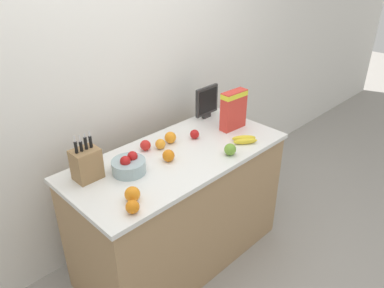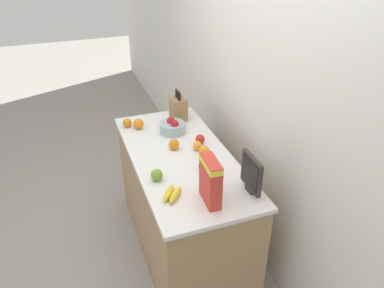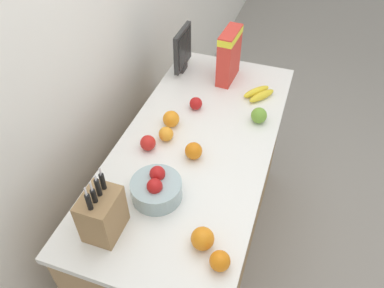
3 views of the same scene
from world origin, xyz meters
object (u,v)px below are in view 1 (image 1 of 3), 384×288
at_px(small_monitor, 207,101).
at_px(banana_bunch, 245,140).
at_px(orange_front_center, 170,137).
at_px(apple_by_knife_block, 195,134).
at_px(knife_block, 86,164).
at_px(orange_back_center, 132,194).
at_px(orange_front_right, 133,207).
at_px(cereal_box, 234,108).
at_px(apple_near_bananas, 145,145).
at_px(apple_middle, 230,149).
at_px(orange_by_cereal, 160,144).
at_px(fruit_bowl, 129,165).
at_px(orange_front_left, 168,156).

distance_m(small_monitor, banana_bunch, 0.49).
bearing_deg(orange_front_center, apple_by_knife_block, -23.44).
distance_m(knife_block, orange_back_center, 0.36).
relative_size(small_monitor, orange_front_right, 3.49).
bearing_deg(orange_back_center, banana_bunch, -0.72).
bearing_deg(cereal_box, apple_near_bananas, 166.86).
bearing_deg(banana_bunch, apple_middle, -169.19).
distance_m(orange_front_center, orange_by_cereal, 0.10).
xyz_separation_m(apple_near_bananas, orange_by_cereal, (0.08, -0.05, -0.00)).
relative_size(apple_near_bananas, orange_front_right, 0.98).
height_order(fruit_bowl, apple_near_bananas, fruit_bowl).
bearing_deg(fruit_bowl, banana_bunch, -17.78).
bearing_deg(apple_by_knife_block, apple_middle, -89.85).
bearing_deg(orange_back_center, orange_front_left, 22.82).
bearing_deg(orange_back_center, apple_by_knife_block, 20.18).
height_order(apple_middle, orange_front_left, same).
bearing_deg(orange_front_center, orange_front_right, -146.39).
height_order(small_monitor, apple_by_knife_block, small_monitor).
distance_m(knife_block, orange_front_left, 0.50).
bearing_deg(knife_block, apple_by_knife_block, -6.16).
distance_m(apple_middle, orange_front_left, 0.40).
height_order(knife_block, apple_middle, knife_block).
height_order(banana_bunch, orange_front_right, orange_front_right).
relative_size(knife_block, apple_middle, 3.76).
xyz_separation_m(apple_middle, orange_back_center, (-0.74, 0.05, 0.00)).
bearing_deg(orange_back_center, orange_by_cereal, 34.64).
height_order(knife_block, apple_near_bananas, knife_block).
bearing_deg(cereal_box, knife_block, 174.56).
bearing_deg(cereal_box, orange_back_center, -166.66).
bearing_deg(apple_middle, apple_near_bananas, 128.85).
xyz_separation_m(cereal_box, orange_front_left, (-0.65, -0.01, -0.12)).
bearing_deg(apple_by_knife_block, orange_back_center, -159.82).
distance_m(apple_by_knife_block, orange_front_left, 0.35).
xyz_separation_m(apple_by_knife_block, orange_front_center, (-0.16, 0.07, 0.01)).
bearing_deg(apple_by_knife_block, small_monitor, 30.01).
relative_size(apple_middle, orange_front_right, 1.08).
bearing_deg(orange_back_center, cereal_box, 9.99).
xyz_separation_m(banana_bunch, apple_by_knife_block, (-0.20, 0.28, 0.01)).
distance_m(knife_block, apple_by_knife_block, 0.80).
distance_m(fruit_bowl, orange_front_center, 0.43).
height_order(apple_by_knife_block, orange_front_left, orange_front_left).
distance_m(small_monitor, cereal_box, 0.27).
distance_m(banana_bunch, orange_front_center, 0.51).
bearing_deg(orange_front_right, orange_back_center, 53.41).
relative_size(apple_near_bananas, orange_front_center, 0.88).
bearing_deg(apple_by_knife_block, cereal_box, -15.20).
relative_size(small_monitor, cereal_box, 0.88).
height_order(cereal_box, orange_front_right, cereal_box).
relative_size(banana_bunch, apple_near_bananas, 2.62).
distance_m(small_monitor, fruit_bowl, 0.93).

